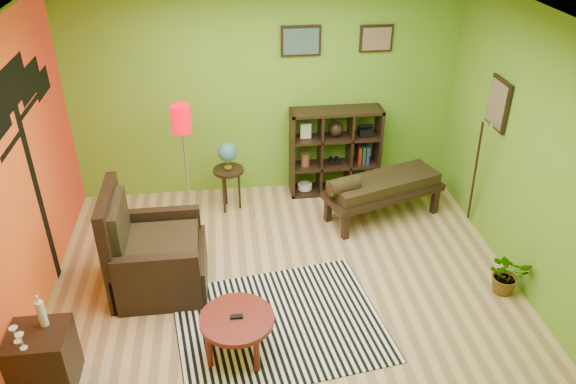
{
  "coord_description": "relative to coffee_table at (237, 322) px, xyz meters",
  "views": [
    {
      "loc": [
        -0.54,
        -4.6,
        3.95
      ],
      "look_at": [
        0.05,
        0.29,
        1.05
      ],
      "focal_mm": 35.0,
      "sensor_mm": 36.0,
      "label": 1
    }
  ],
  "objects": [
    {
      "name": "ground",
      "position": [
        0.54,
        0.8,
        -0.36
      ],
      "size": [
        5.0,
        5.0,
        0.0
      ],
      "primitive_type": "plane",
      "color": "tan",
      "rests_on": "ground"
    },
    {
      "name": "room_shell",
      "position": [
        0.45,
        0.81,
        1.44
      ],
      "size": [
        5.04,
        4.54,
        2.82
      ],
      "color": "#69A526",
      "rests_on": "ground"
    },
    {
      "name": "zebra_rug",
      "position": [
        0.42,
        0.31,
        -0.35
      ],
      "size": [
        2.2,
        1.86,
        0.01
      ],
      "primitive_type": "cube",
      "rotation": [
        0.0,
        0.0,
        0.14
      ],
      "color": "white",
      "rests_on": "ground"
    },
    {
      "name": "coffee_table",
      "position": [
        0.0,
        0.0,
        0.0
      ],
      "size": [
        0.68,
        0.68,
        0.44
      ],
      "color": "maroon",
      "rests_on": "ground"
    },
    {
      "name": "armchair",
      "position": [
        -0.84,
        1.07,
        -0.01
      ],
      "size": [
        0.97,
        0.98,
        1.17
      ],
      "color": "black",
      "rests_on": "ground"
    },
    {
      "name": "side_cabinet",
      "position": [
        -1.66,
        -0.17,
        -0.06
      ],
      "size": [
        0.5,
        0.45,
        0.9
      ],
      "color": "black",
      "rests_on": "ground"
    },
    {
      "name": "floor_lamp",
      "position": [
        -0.49,
        2.25,
        0.92
      ],
      "size": [
        0.24,
        0.24,
        1.58
      ],
      "color": "silver",
      "rests_on": "ground"
    },
    {
      "name": "globe_table",
      "position": [
        0.01,
        2.53,
        0.36
      ],
      "size": [
        0.39,
        0.39,
        0.95
      ],
      "color": "black",
      "rests_on": "ground"
    },
    {
      "name": "cube_shelf",
      "position": [
        1.46,
        2.83,
        0.24
      ],
      "size": [
        1.2,
        0.35,
        1.2
      ],
      "color": "black",
      "rests_on": "ground"
    },
    {
      "name": "bench",
      "position": [
        1.89,
        2.08,
        0.09
      ],
      "size": [
        1.61,
        1.0,
        0.7
      ],
      "color": "black",
      "rests_on": "ground"
    },
    {
      "name": "potted_plant",
      "position": [
        2.84,
        0.51,
        -0.18
      ],
      "size": [
        0.48,
        0.52,
        0.36
      ],
      "primitive_type": "imported",
      "rotation": [
        0.0,
        0.0,
        -0.16
      ],
      "color": "#26661E",
      "rests_on": "ground"
    }
  ]
}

